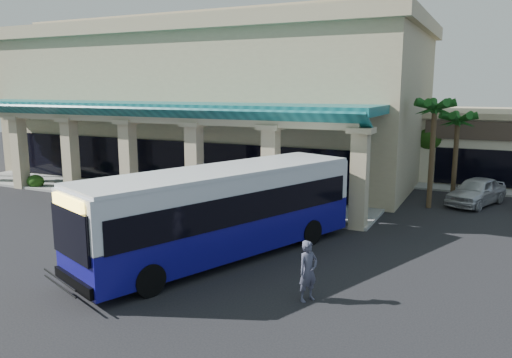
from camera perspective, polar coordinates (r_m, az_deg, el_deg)
The scene contains 9 objects.
ground at distance 21.79m, azimuth -7.62°, elevation -7.16°, with size 110.00×110.00×0.00m, color black.
main_building at distance 38.61m, azimuth -4.76°, elevation 9.09°, with size 30.80×14.80×11.35m, color tan, non-canonical shape.
arcade at distance 31.23m, azimuth -13.24°, elevation 3.35°, with size 30.00×6.20×5.70m, color #0E5257, non-canonical shape.
palm_0 at distance 28.66m, azimuth 19.50°, elevation 3.32°, with size 2.40×2.40×6.60m, color #103F11, non-canonical shape.
palm_1 at distance 31.59m, azimuth 21.87°, elevation 3.04°, with size 2.40×2.40×5.80m, color #103F11, non-canonical shape.
broadleaf_tree at distance 36.77m, azimuth 19.26°, elevation 3.37°, with size 2.60×2.60×4.81m, color #16350C, non-canonical shape.
transit_bus at distance 19.36m, azimuth -3.77°, elevation -3.94°, with size 2.92×12.54×3.50m, color navy, non-canonical shape.
pedestrian at distance 15.75m, azimuth 5.97°, elevation -10.40°, with size 0.70×0.46×1.93m, color #434459.
car_silver at distance 30.75m, azimuth 23.88°, elevation -1.28°, with size 1.85×4.61×1.57m, color #BCBCC1.
Camera 1 is at (11.49, -17.32, 6.55)m, focal length 35.00 mm.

